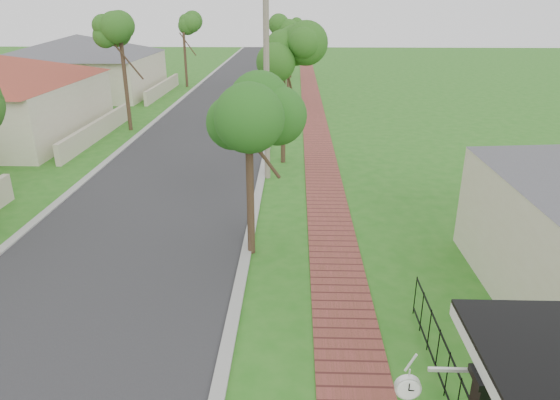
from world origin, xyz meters
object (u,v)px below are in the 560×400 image
(parked_car_red, at_px, (256,89))
(station_clock, at_px, (412,386))
(near_tree, at_px, (249,120))
(utility_pole, at_px, (267,75))
(parked_car_white, at_px, (259,82))

(parked_car_red, distance_m, station_clock, 33.25)
(parked_car_red, relative_size, station_clock, 4.23)
(near_tree, distance_m, utility_pole, 6.78)
(parked_car_red, bearing_deg, parked_car_white, 86.59)
(near_tree, bearing_deg, parked_car_white, 93.54)
(near_tree, xyz_separation_m, utility_pole, (0.10, 6.77, 0.28))
(parked_car_white, distance_m, utility_pole, 22.70)
(utility_pole, relative_size, station_clock, 8.05)
(utility_pole, xyz_separation_m, station_clock, (2.80, -14.37, -2.29))
(parked_car_red, distance_m, utility_pole, 18.94)
(near_tree, bearing_deg, station_clock, -69.12)
(parked_car_white, height_order, near_tree, near_tree)
(parked_car_red, xyz_separation_m, parked_car_white, (0.00, 3.83, -0.02))
(near_tree, bearing_deg, utility_pole, 89.15)
(station_clock, bearing_deg, near_tree, 110.88)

